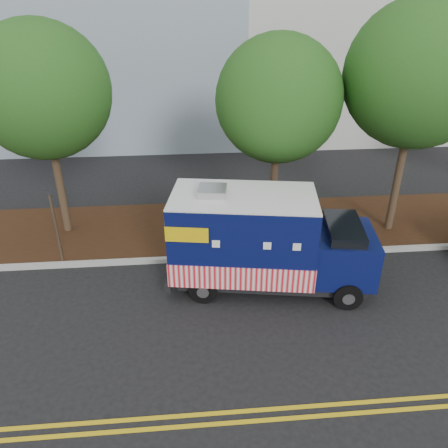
{
  "coord_description": "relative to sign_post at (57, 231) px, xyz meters",
  "views": [
    {
      "loc": [
        -1.17,
        -10.52,
        7.63
      ],
      "look_at": [
        -0.19,
        0.6,
        1.71
      ],
      "focal_mm": 35.0,
      "sensor_mm": 36.0,
      "label": 1
    }
  ],
  "objects": [
    {
      "name": "ground",
      "position": [
        5.24,
        -1.56,
        -1.2
      ],
      "size": [
        120.0,
        120.0,
        0.0
      ],
      "primitive_type": "plane",
      "color": "black",
      "rests_on": "ground"
    },
    {
      "name": "curb",
      "position": [
        5.24,
        -0.16,
        -1.12
      ],
      "size": [
        120.0,
        0.18,
        0.15
      ],
      "primitive_type": "cube",
      "color": "#9E9E99",
      "rests_on": "ground"
    },
    {
      "name": "mulch_strip",
      "position": [
        5.24,
        1.94,
        -1.12
      ],
      "size": [
        120.0,
        4.0,
        0.15
      ],
      "primitive_type": "cube",
      "color": "black",
      "rests_on": "ground"
    },
    {
      "name": "centerline_near",
      "position": [
        5.24,
        -6.01,
        -1.19
      ],
      "size": [
        120.0,
        0.1,
        0.01
      ],
      "primitive_type": "cube",
      "color": "gold",
      "rests_on": "ground"
    },
    {
      "name": "centerline_far",
      "position": [
        5.24,
        -6.26,
        -1.19
      ],
      "size": [
        120.0,
        0.1,
        0.01
      ],
      "primitive_type": "cube",
      "color": "gold",
      "rests_on": "ground"
    },
    {
      "name": "tree_a",
      "position": [
        -0.28,
        2.07,
        3.77
      ],
      "size": [
        4.21,
        4.21,
        7.09
      ],
      "color": "#38281C",
      "rests_on": "ground"
    },
    {
      "name": "tree_b",
      "position": [
        7.02,
        1.71,
        3.46
      ],
      "size": [
        4.02,
        4.02,
        6.68
      ],
      "color": "#38281C",
      "rests_on": "ground"
    },
    {
      "name": "tree_c",
      "position": [
        11.18,
        1.19,
        4.24
      ],
      "size": [
        4.52,
        4.52,
        7.71
      ],
      "color": "#38281C",
      "rests_on": "ground"
    },
    {
      "name": "sign_post",
      "position": [
        0.0,
        0.0,
        0.0
      ],
      "size": [
        0.06,
        0.06,
        2.4
      ],
      "primitive_type": "cube",
      "color": "#473828",
      "rests_on": "ground"
    },
    {
      "name": "food_truck",
      "position": [
        6.03,
        -1.58,
        0.18
      ],
      "size": [
        6.04,
        3.02,
        3.05
      ],
      "rotation": [
        0.0,
        0.0,
        -0.16
      ],
      "color": "black",
      "rests_on": "ground"
    }
  ]
}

